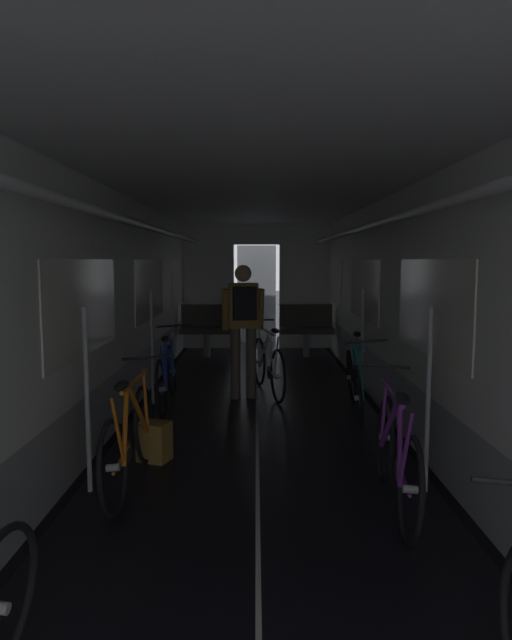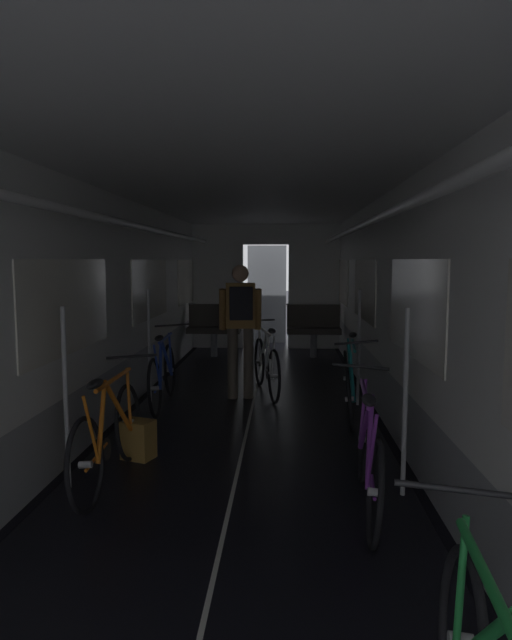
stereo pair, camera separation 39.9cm
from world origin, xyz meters
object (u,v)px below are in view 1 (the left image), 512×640
at_px(bicycle_orange, 130,437).
at_px(bicycle_white_in_aisle, 267,365).
at_px(bench_seat_far_right, 305,325).
at_px(bicycle_teal, 354,382).
at_px(backpack_on_floor, 153,441).
at_px(person_cyclist_aisle, 242,319).
at_px(bicycle_purple, 395,454).
at_px(bench_seat_far_left, 206,325).
at_px(bicycle_blue, 166,376).

distance_m(bicycle_orange, bicycle_white_in_aisle, 3.20).
xyz_separation_m(bench_seat_far_right, bicycle_orange, (-1.88, -5.86, -0.18)).
bearing_deg(bicycle_teal, backpack_on_floor, -144.72).
xyz_separation_m(bicycle_orange, bicycle_white_in_aisle, (1.12, 3.00, 0.00)).
bearing_deg(bicycle_orange, bicycle_white_in_aisle, 69.42).
bearing_deg(bicycle_teal, person_cyclist_aisle, 148.66).
bearing_deg(bicycle_teal, bicycle_purple, -92.99).
bearing_deg(bench_seat_far_left, person_cyclist_aisle, -76.82).
height_order(bicycle_orange, backpack_on_floor, bicycle_orange).
bearing_deg(backpack_on_floor, bicycle_orange, -98.31).
relative_size(bench_seat_far_left, bicycle_blue, 0.58).
distance_m(bench_seat_far_right, bicycle_purple, 6.23).
relative_size(bench_seat_far_left, bicycle_teal, 0.58).
bearing_deg(bicycle_blue, bench_seat_far_left, 87.32).
height_order(bench_seat_far_right, bicycle_orange, bench_seat_far_right).
relative_size(bench_seat_far_right, bicycle_white_in_aisle, 0.59).
bearing_deg(person_cyclist_aisle, bench_seat_far_left, 103.18).
height_order(bench_seat_far_left, bicycle_white_in_aisle, bench_seat_far_left).
xyz_separation_m(bicycle_teal, bicycle_purple, (-0.12, -2.32, 0.00)).
relative_size(bicycle_teal, backpack_on_floor, 4.98).
bearing_deg(bicycle_teal, bench_seat_far_right, 92.93).
height_order(bicycle_purple, person_cyclist_aisle, person_cyclist_aisle).
relative_size(bicycle_orange, backpack_on_floor, 4.97).
bearing_deg(bicycle_blue, bicycle_purple, -52.59).
distance_m(bicycle_teal, bicycle_white_in_aisle, 1.41).
distance_m(bicycle_teal, backpack_on_floor, 2.46).
distance_m(bicycle_blue, backpack_on_floor, 1.79).
distance_m(bicycle_purple, person_cyclist_aisle, 3.36).
distance_m(person_cyclist_aisle, backpack_on_floor, 2.45).
bearing_deg(bicycle_teal, bench_seat_far_left, 117.12).
xyz_separation_m(bench_seat_far_left, bicycle_blue, (-0.17, -3.55, -0.18)).
distance_m(bench_seat_far_left, bicycle_purple, 6.50).
height_order(bicycle_teal, backpack_on_floor, bicycle_teal).
relative_size(bicycle_blue, bicycle_white_in_aisle, 1.02).
height_order(bicycle_white_in_aisle, backpack_on_floor, bicycle_white_in_aisle).
bearing_deg(bicycle_purple, bicycle_white_in_aisle, 103.90).
bearing_deg(bench_seat_far_left, backpack_on_floor, -89.97).
height_order(bicycle_blue, person_cyclist_aisle, person_cyclist_aisle).
xyz_separation_m(bench_seat_far_left, bicycle_orange, (-0.08, -5.86, -0.18)).
xyz_separation_m(bench_seat_far_right, bicycle_blue, (-1.97, -3.55, -0.18)).
xyz_separation_m(bench_seat_far_right, bicycle_white_in_aisle, (-0.75, -2.87, -0.18)).
xyz_separation_m(bench_seat_far_left, bench_seat_far_right, (1.80, 0.00, 0.00)).
bearing_deg(bench_seat_far_left, bicycle_purple, -73.20).
bearing_deg(backpack_on_floor, bicycle_purple, -25.79).
height_order(bicycle_blue, bicycle_white_in_aisle, bicycle_blue).
bearing_deg(backpack_on_floor, bench_seat_far_left, 90.03).
height_order(bench_seat_far_right, bicycle_blue, bench_seat_far_right).
bearing_deg(bicycle_purple, backpack_on_floor, 154.21).
relative_size(bicycle_blue, person_cyclist_aisle, 1.00).
height_order(bench_seat_far_right, bicycle_teal, bench_seat_far_right).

